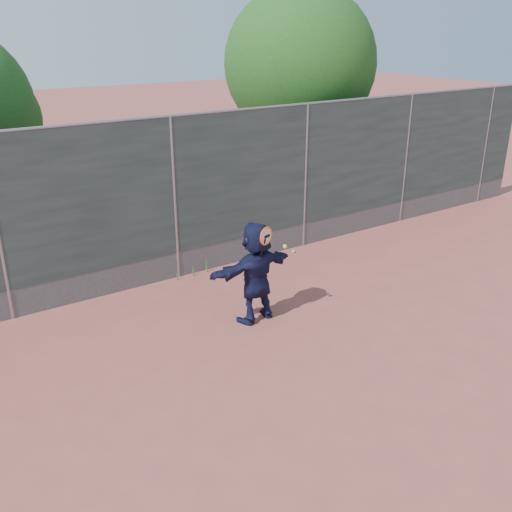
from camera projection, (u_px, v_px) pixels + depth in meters
ground at (289, 360)px, 8.14m from camera, size 80.00×80.00×0.00m
player at (256, 272)px, 8.97m from camera, size 1.57×0.61×1.65m
ball_ground at (293, 251)px, 11.95m from camera, size 0.07×0.07×0.07m
fence at (174, 196)px, 10.24m from camera, size 20.00×0.06×3.03m
swing_action at (268, 238)px, 8.63m from camera, size 0.53×0.14×0.51m
tree_right at (305, 68)px, 13.67m from camera, size 3.78×3.60×5.39m
weed_clump at (195, 269)px, 10.85m from camera, size 0.68×0.07×0.30m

